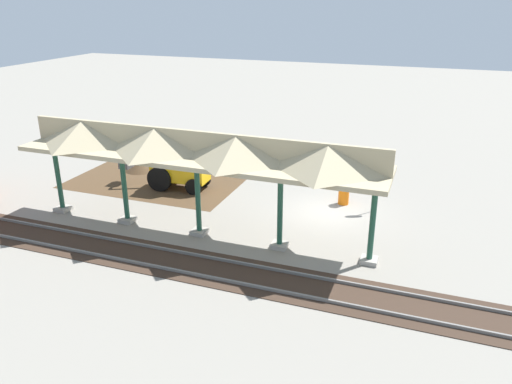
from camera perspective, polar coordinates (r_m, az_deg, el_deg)
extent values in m
plane|color=gray|center=(25.70, 8.26, -2.29)|extent=(120.00, 120.00, 0.00)
cube|color=#4C3823|center=(30.65, -10.94, 1.51)|extent=(9.96, 7.00, 0.01)
cube|color=#9E998E|center=(21.28, 12.79, -7.62)|extent=(0.70, 0.70, 0.20)
cylinder|color=#1E4C38|center=(20.52, 13.17, -3.46)|extent=(0.24, 0.24, 3.60)
cube|color=#9E998E|center=(21.96, 2.69, -6.10)|extent=(0.70, 0.70, 0.20)
cylinder|color=#1E4C38|center=(21.23, 2.77, -2.02)|extent=(0.24, 0.24, 3.60)
cube|color=#9E998E|center=(23.28, -6.48, -4.54)|extent=(0.70, 0.70, 0.20)
cylinder|color=#1E4C38|center=(22.59, -6.66, -0.66)|extent=(0.24, 0.24, 3.60)
cube|color=#9E998E|center=(25.14, -14.45, -3.09)|extent=(0.70, 0.70, 0.20)
cylinder|color=#1E4C38|center=(24.50, -14.81, 0.54)|extent=(0.24, 0.24, 3.60)
cube|color=#9E998E|center=(27.42, -21.19, -1.81)|extent=(0.70, 0.70, 0.20)
cylinder|color=#1E4C38|center=(26.84, -21.67, 1.53)|extent=(0.24, 0.24, 3.60)
cube|color=tan|center=(21.95, -6.87, 3.94)|extent=(16.73, 3.20, 0.20)
cube|color=tan|center=(21.77, -6.94, 5.57)|extent=(16.73, 0.20, 1.10)
pyramid|color=tan|center=(19.89, 8.25, 3.98)|extent=(3.49, 3.20, 1.10)
pyramid|color=tan|center=(20.98, -2.19, 5.11)|extent=(3.49, 3.20, 1.10)
pyramid|color=tan|center=(22.69, -11.35, 5.97)|extent=(3.49, 3.20, 1.10)
pyramid|color=tan|center=(24.90, -19.08, 6.57)|extent=(3.49, 3.20, 1.10)
cube|color=slate|center=(19.98, 4.16, -9.21)|extent=(60.00, 0.08, 0.15)
cube|color=slate|center=(18.81, 2.91, -11.32)|extent=(60.00, 0.08, 0.15)
cube|color=#38281E|center=(19.42, 3.55, -10.39)|extent=(60.00, 2.58, 0.03)
cylinder|color=gray|center=(25.91, 13.69, 0.21)|extent=(0.06, 0.06, 2.26)
cylinder|color=red|center=(25.59, 13.87, 2.17)|extent=(0.74, 0.21, 0.76)
cube|color=#EAB214|center=(28.57, -8.66, 2.24)|extent=(3.26, 1.45, 0.90)
cube|color=#1E262D|center=(28.30, -9.15, 4.48)|extent=(1.36, 1.23, 1.40)
cube|color=#EAB214|center=(27.93, -6.84, 3.40)|extent=(1.20, 1.15, 0.50)
cylinder|color=black|center=(29.67, -9.71, 2.36)|extent=(1.41, 0.37, 1.40)
cylinder|color=black|center=(28.48, -10.99, 1.45)|extent=(1.41, 0.37, 1.40)
cylinder|color=black|center=(28.86, -6.10, 1.47)|extent=(0.91, 0.34, 0.90)
cylinder|color=black|center=(27.75, -7.15, 0.59)|extent=(0.91, 0.34, 0.90)
cylinder|color=#EAB214|center=(29.17, -12.44, 4.66)|extent=(1.07, 0.23, 1.41)
cylinder|color=#EAB214|center=(29.67, -13.98, 4.51)|extent=(1.08, 0.21, 1.69)
cube|color=#47474C|center=(30.14, -14.60, 3.10)|extent=(0.64, 0.83, 0.40)
cone|color=#4C3823|center=(32.46, -13.06, 2.47)|extent=(4.02, 4.02, 1.49)
cylinder|color=orange|center=(26.67, 9.98, -0.44)|extent=(0.56, 0.56, 0.90)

